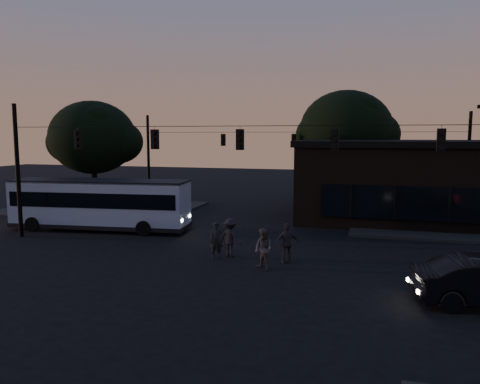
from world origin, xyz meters
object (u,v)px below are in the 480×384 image
(bus, at_px, (100,202))
(pedestrian_b, at_px, (263,249))
(pedestrian_c, at_px, (287,243))
(pedestrian_a, at_px, (216,240))
(building, at_px, (415,180))
(pedestrian_d, at_px, (231,237))

(bus, relative_size, pedestrian_b, 6.26)
(bus, distance_m, pedestrian_c, 13.04)
(pedestrian_a, bearing_deg, building, 32.23)
(building, bearing_deg, pedestrian_d, -125.49)
(pedestrian_b, xyz_separation_m, pedestrian_d, (-1.99, 1.68, 0.03))
(building, height_order, pedestrian_c, building)
(bus, height_order, pedestrian_d, bus)
(pedestrian_d, bearing_deg, pedestrian_b, 157.39)
(pedestrian_a, height_order, pedestrian_d, pedestrian_d)
(building, xyz_separation_m, pedestrian_b, (-7.21, -14.59, -1.82))
(pedestrian_a, relative_size, pedestrian_d, 0.93)
(pedestrian_b, bearing_deg, pedestrian_a, -171.79)
(pedestrian_a, xyz_separation_m, pedestrian_c, (3.34, 0.06, 0.06))
(building, relative_size, pedestrian_b, 8.68)
(bus, height_order, pedestrian_b, bus)
(bus, relative_size, pedestrian_a, 6.49)
(pedestrian_b, distance_m, pedestrian_d, 2.61)
(building, height_order, pedestrian_b, building)
(bus, bearing_deg, building, 19.78)
(pedestrian_a, bearing_deg, pedestrian_c, -20.62)
(bus, bearing_deg, pedestrian_a, -31.98)
(building, relative_size, pedestrian_c, 8.40)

